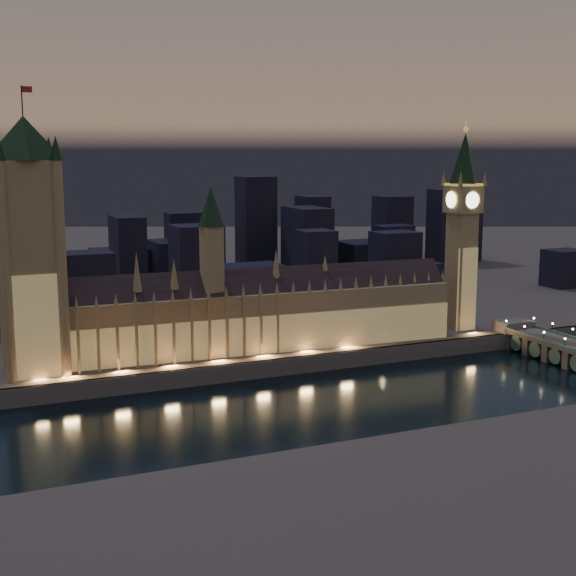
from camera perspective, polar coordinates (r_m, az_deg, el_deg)
name	(u,v)px	position (r m, az deg, el deg)	size (l,w,h in m)	color
ground_plane	(329,399)	(337.10, 2.96, -7.90)	(2000.00, 2000.00, 0.00)	black
north_bank	(99,250)	(825.96, -13.26, 2.68)	(2000.00, 960.00, 8.00)	#4F3E41
embankment_wall	(290,366)	(371.60, 0.15, -5.56)	(2000.00, 2.50, 8.00)	#58464A
palace_of_westminster	(251,312)	(381.04, -2.63, -1.73)	(202.00, 29.93, 78.00)	olive
victoria_tower	(29,234)	(352.69, -17.92, 3.66)	(31.68, 31.68, 120.23)	olive
elizabeth_tower	(463,214)	(431.63, 12.33, 5.15)	(18.00, 18.00, 109.73)	olive
city_backdrop	(226,252)	(570.04, -4.41, 2.54)	(483.65, 215.63, 76.80)	black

